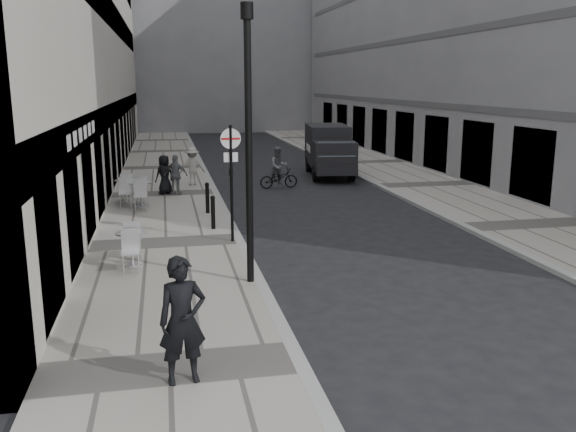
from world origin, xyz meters
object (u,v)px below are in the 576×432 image
sign_post (231,168)px  cyclist (279,172)px  panel_van (329,148)px  walking_man (182,321)px  lamppost (249,133)px

sign_post → cyclist: size_ratio=1.81×
panel_van → walking_man: bearing=-103.3°
sign_post → panel_van: bearing=61.5°
walking_man → lamppost: 5.19m
panel_van → lamppost: bearing=-103.6°
walking_man → panel_van: panel_van is taller
sign_post → walking_man: bearing=-103.2°
walking_man → panel_van: 21.07m
lamppost → panel_van: lamppost is taller
sign_post → lamppost: size_ratio=0.54×
sign_post → cyclist: bearing=69.7°
walking_man → cyclist: bearing=66.2°
walking_man → panel_van: bearing=60.4°
sign_post → lamppost: bearing=-91.7°
sign_post → lamppost: (0.00, -3.52, 1.21)m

